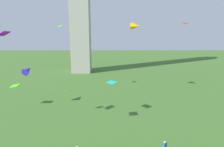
% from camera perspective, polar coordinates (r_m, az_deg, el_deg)
% --- Properties ---
extents(kite_flying_0, '(1.62, 2.21, 1.66)m').
position_cam_1_polar(kite_flying_0, '(35.14, -23.12, 0.93)').
color(kite_flying_0, '#4025F1').
extents(kite_flying_1, '(2.22, 2.18, 1.38)m').
position_cam_1_polar(kite_flying_1, '(38.34, 6.86, 13.45)').
color(kite_flying_1, orange).
extents(kite_flying_2, '(0.92, 1.11, 0.37)m').
position_cam_1_polar(kite_flying_2, '(40.41, -14.69, 13.12)').
color(kite_flying_2, '#44EB1E').
extents(kite_flying_3, '(0.86, 1.33, 0.55)m').
position_cam_1_polar(kite_flying_3, '(23.22, -28.80, 10.06)').
color(kite_flying_3, '#9B08DE').
extents(kite_flying_4, '(0.77, 0.94, 0.28)m').
position_cam_1_polar(kite_flying_4, '(29.92, 20.25, 13.47)').
color(kite_flying_4, red).
extents(kite_flying_5, '(1.61, 1.30, 0.63)m').
position_cam_1_polar(kite_flying_5, '(36.36, -26.26, -3.21)').
color(kite_flying_5, '#47EA14').
extents(kite_flying_6, '(1.78, 1.82, 0.21)m').
position_cam_1_polar(kite_flying_6, '(29.41, -0.01, -2.60)').
color(kite_flying_6, '#12B5A8').
extents(kite_flying_8, '(1.14, 1.08, 0.43)m').
position_cam_1_polar(kite_flying_8, '(30.87, -12.10, -4.75)').
color(kite_flying_8, '#B28C12').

